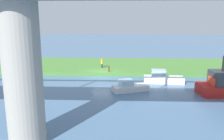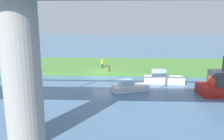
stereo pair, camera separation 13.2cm
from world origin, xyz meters
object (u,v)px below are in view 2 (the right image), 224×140
riverboat_paddlewheel (129,87)px  person_on_bank (102,63)px  bridge_pylon (22,75)px  mooring_post (109,69)px  skiff_small (162,78)px

riverboat_paddlewheel → person_on_bank: bearing=-68.8°
bridge_pylon → riverboat_paddlewheel: bridge_pylon is taller
mooring_post → riverboat_paddlewheel: (-2.68, 7.22, -0.45)m
skiff_small → riverboat_paddlewheel: skiff_small is taller
mooring_post → riverboat_paddlewheel: bearing=110.3°
bridge_pylon → mooring_post: 19.39m
bridge_pylon → person_on_bank: 21.86m
person_on_bank → skiff_small: person_on_bank is taller
person_on_bank → riverboat_paddlewheel: bearing=111.2°
bridge_pylon → riverboat_paddlewheel: (-7.06, -11.32, -4.11)m
mooring_post → skiff_small: size_ratio=0.17×
skiff_small → riverboat_paddlewheel: bearing=40.9°
riverboat_paddlewheel → mooring_post: bearing=-69.7°
person_on_bank → riverboat_paddlewheel: (-3.89, 10.04, -0.73)m
skiff_small → bridge_pylon: bearing=53.0°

